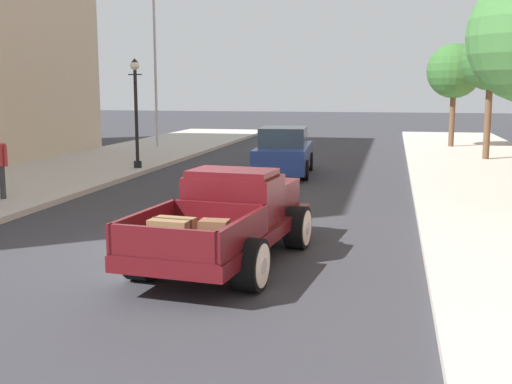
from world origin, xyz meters
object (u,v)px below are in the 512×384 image
(street_lamp_far, at_px, (136,105))
(street_tree_third, at_px, (491,61))
(hotrod_truck_maroon, at_px, (232,217))
(flagpole, at_px, (159,28))
(car_background_blue, at_px, (284,153))
(street_tree_farthest, at_px, (454,71))

(street_lamp_far, xyz_separation_m, street_tree_third, (12.60, 5.62, 1.63))
(hotrod_truck_maroon, bearing_deg, flagpole, 113.80)
(car_background_blue, relative_size, street_tree_farthest, 0.89)
(car_background_blue, relative_size, flagpole, 0.48)
(street_lamp_far, distance_m, street_tree_farthest, 16.27)
(street_lamp_far, distance_m, street_tree_third, 13.89)
(car_background_blue, bearing_deg, street_tree_third, 35.64)
(flagpole, bearing_deg, street_tree_farthest, 13.84)
(hotrod_truck_maroon, height_order, flagpole, flagpole)
(street_lamp_far, distance_m, flagpole, 8.77)
(hotrod_truck_maroon, height_order, street_tree_third, street_tree_third)
(car_background_blue, bearing_deg, flagpole, 134.08)
(car_background_blue, bearing_deg, hotrod_truck_maroon, -85.03)
(hotrod_truck_maroon, height_order, street_lamp_far, street_lamp_far)
(car_background_blue, xyz_separation_m, street_tree_third, (7.35, 5.27, 3.25))
(flagpole, xyz_separation_m, street_tree_farthest, (13.71, 3.38, -2.01))
(car_background_blue, height_order, street_tree_third, street_tree_third)
(flagpole, bearing_deg, hotrod_truck_maroon, -66.20)
(car_background_blue, xyz_separation_m, flagpole, (-7.25, 7.48, 5.00))
(street_tree_farthest, bearing_deg, car_background_blue, -120.76)
(hotrod_truck_maroon, relative_size, street_lamp_far, 1.32)
(street_lamp_far, relative_size, street_tree_farthest, 0.78)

